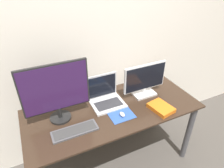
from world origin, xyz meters
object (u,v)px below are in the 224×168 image
object	(u,v)px
monitor_left	(56,91)
laptop	(105,96)
monitor_right	(145,80)
keyboard	(75,131)
book	(161,108)
mouse	(122,114)

from	to	relation	value
monitor_left	laptop	size ratio (longest dim) A/B	1.79
monitor_left	monitor_right	xyz separation A→B (m)	(0.87, -0.00, -0.12)
keyboard	monitor_right	bearing A→B (deg)	14.96
keyboard	book	bearing A→B (deg)	-4.94
keyboard	mouse	xyz separation A→B (m)	(0.44, 0.00, 0.01)
laptop	monitor_right	bearing A→B (deg)	-7.06
monitor_right	book	size ratio (longest dim) A/B	1.88
laptop	mouse	size ratio (longest dim) A/B	4.84
keyboard	mouse	bearing A→B (deg)	0.17
keyboard	book	distance (m)	0.82
laptop	mouse	distance (m)	0.27
mouse	book	world-z (taller)	book
monitor_left	monitor_right	world-z (taller)	monitor_left
mouse	monitor_left	bearing A→B (deg)	157.12
laptop	keyboard	xyz separation A→B (m)	(-0.39, -0.27, -0.06)
keyboard	mouse	distance (m)	0.44
laptop	keyboard	distance (m)	0.48
keyboard	mouse	size ratio (longest dim) A/B	5.90
monitor_left	monitor_right	bearing A→B (deg)	-0.00
monitor_right	laptop	xyz separation A→B (m)	(-0.41, 0.05, -0.10)
keyboard	book	size ratio (longest dim) A/B	1.54
monitor_right	mouse	xyz separation A→B (m)	(-0.37, -0.21, -0.15)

